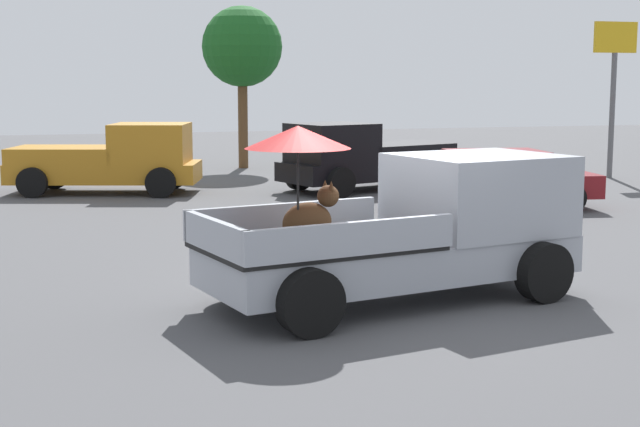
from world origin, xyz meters
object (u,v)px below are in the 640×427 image
(pickup_truck_main, at_px, (419,226))
(motel_sign, at_px, (614,68))
(parked_sedan_near, at_px, (498,176))
(pickup_truck_far, at_px, (113,159))
(pickup_truck_red, at_px, (362,157))

(pickup_truck_main, bearing_deg, motel_sign, 35.81)
(pickup_truck_main, distance_m, parked_sedan_near, 9.05)
(pickup_truck_main, distance_m, pickup_truck_far, 13.32)
(pickup_truck_main, xyz_separation_m, pickup_truck_red, (3.34, 11.71, -0.11))
(pickup_truck_red, bearing_deg, parked_sedan_near, 94.95)
(parked_sedan_near, bearing_deg, pickup_truck_main, -115.13)
(motel_sign, bearing_deg, pickup_truck_far, 178.25)
(pickup_truck_far, distance_m, motel_sign, 14.75)
(pickup_truck_far, bearing_deg, parked_sedan_near, -17.01)
(pickup_truck_red, relative_size, pickup_truck_far, 1.00)
(pickup_truck_main, height_order, pickup_truck_red, pickup_truck_main)
(pickup_truck_red, distance_m, pickup_truck_far, 6.51)
(parked_sedan_near, height_order, motel_sign, motel_sign)
(pickup_truck_main, xyz_separation_m, parked_sedan_near, (5.11, 7.47, -0.24))
(pickup_truck_far, bearing_deg, pickup_truck_red, 5.87)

